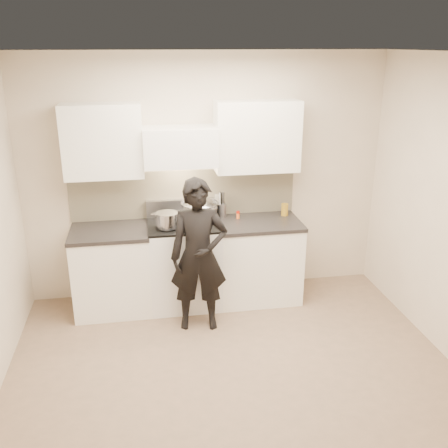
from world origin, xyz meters
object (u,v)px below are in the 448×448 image
object	(u,v)px
wok	(200,207)
utensil_crock	(222,209)
person	(199,256)
counter_right	(258,259)
stove	(184,263)

from	to	relation	value
wok	utensil_crock	size ratio (longest dim) A/B	1.74
utensil_crock	person	xyz separation A→B (m)	(-0.35, -0.74, -0.22)
counter_right	person	xyz separation A→B (m)	(-0.73, -0.52, 0.32)
stove	counter_right	xyz separation A→B (m)	(0.83, 0.00, -0.01)
counter_right	utensil_crock	world-z (taller)	utensil_crock
person	utensil_crock	bearing A→B (deg)	70.52
stove	wok	xyz separation A→B (m)	(0.20, 0.14, 0.59)
wok	person	distance (m)	0.73
stove	person	bearing A→B (deg)	-78.85
wok	person	bearing A→B (deg)	-98.30
utensil_crock	person	distance (m)	0.85
counter_right	wok	world-z (taller)	wok
stove	counter_right	size ratio (longest dim) A/B	1.04
wok	counter_right	bearing A→B (deg)	-12.90
wok	utensil_crock	bearing A→B (deg)	17.02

